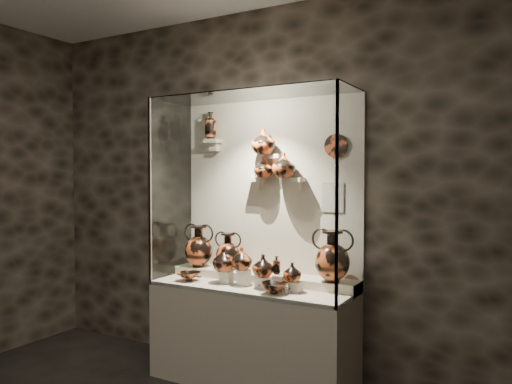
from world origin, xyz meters
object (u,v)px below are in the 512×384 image
amphora_mid (228,251)px  lekythos_small (277,264)px  jug_b (242,259)px  ovoid_vase_c (284,165)px  jug_e (292,272)px  ovoid_vase_b (263,141)px  amphora_right (332,256)px  jug_c (263,266)px  amphora_left (199,246)px  ovoid_vase_a (264,167)px  jug_a (224,260)px  kylix_right (274,287)px  lekythos_tall (211,124)px  kylix_left (189,275)px

amphora_mid → lekythos_small: 0.62m
jug_b → ovoid_vase_c: ovoid_vase_c is taller
jug_e → ovoid_vase_b: ovoid_vase_b is taller
amphora_mid → jug_b: bearing=-30.1°
amphora_right → ovoid_vase_c: 0.85m
ovoid_vase_b → jug_c: bearing=-51.9°
amphora_left → amphora_right: 1.29m
amphora_right → ovoid_vase_a: (-0.65, 0.08, 0.70)m
lekythos_small → jug_a: bearing=165.7°
kylix_right → lekythos_tall: bearing=172.6°
amphora_left → lekythos_small: bearing=12.6°
lekythos_tall → ovoid_vase_b: size_ratio=1.28×
jug_e → lekythos_small: bearing=159.1°
kylix_left → ovoid_vase_c: ovoid_vase_c is taller
jug_a → kylix_right: (0.53, -0.12, -0.15)m
jug_a → jug_c: size_ratio=1.10×
jug_a → kylix_left: bearing=-144.5°
jug_a → jug_b: jug_b is taller
kylix_right → ovoid_vase_a: size_ratio=1.45×
jug_b → lekythos_small: jug_b is taller
amphora_left → jug_a: bearing=-3.0°
amphora_left → jug_b: 0.61m
lekythos_tall → kylix_right: bearing=-24.4°
kylix_left → amphora_left: bearing=101.9°
jug_b → kylix_left: bearing=-148.4°
ovoid_vase_a → lekythos_tall: bearing=-165.7°
amphora_mid → jug_a: size_ratio=1.62×
lekythos_small → lekythos_tall: 1.45m
jug_c → kylix_right: size_ratio=0.71×
jug_e → lekythos_small: (-0.15, 0.03, 0.05)m
kylix_right → jug_b: bearing=179.1°
lekythos_small → ovoid_vase_c: (-0.05, 0.23, 0.79)m
lekythos_small → amphora_mid: bearing=143.7°
ovoid_vase_c → amphora_left: bearing=-178.5°
jug_e → ovoid_vase_c: ovoid_vase_c is taller
jug_c → kylix_left: (-0.68, -0.07, -0.13)m
kylix_left → ovoid_vase_a: ovoid_vase_a is taller
ovoid_vase_c → ovoid_vase_a: bearing=173.7°
amphora_right → ovoid_vase_c: ovoid_vase_c is taller
lekythos_tall → kylix_left: bearing=-85.5°
amphora_right → jug_b: size_ratio=2.23×
jug_a → amphora_right: bearing=34.3°
kylix_right → kylix_left: bearing=-165.2°
jug_e → ovoid_vase_a: bearing=136.3°
amphora_left → ovoid_vase_c: 1.11m
jug_c → lekythos_small: size_ratio=1.13×
lekythos_small → jug_b: bearing=166.6°
ovoid_vase_a → ovoid_vase_b: (0.01, -0.02, 0.22)m
lekythos_tall → jug_b: bearing=-28.7°
jug_b → ovoid_vase_b: 1.01m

